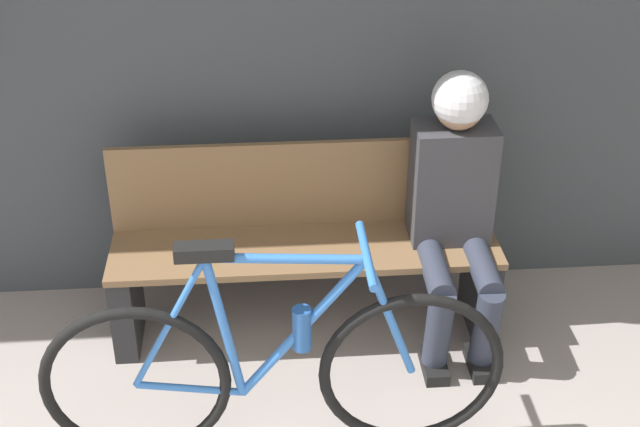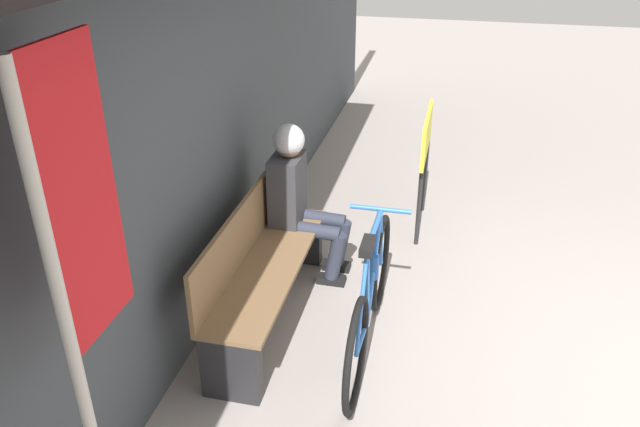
% 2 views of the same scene
% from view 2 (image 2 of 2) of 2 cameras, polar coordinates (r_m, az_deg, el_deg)
% --- Properties ---
extents(storefront_wall, '(12.00, 0.56, 3.20)m').
position_cam_2_polar(storefront_wall, '(3.58, -14.20, 9.79)').
color(storefront_wall, '#3D4247').
rests_on(storefront_wall, ground_plane).
extents(park_bench_near, '(1.68, 0.42, 0.86)m').
position_cam_2_polar(park_bench_near, '(4.29, -5.35, -5.05)').
color(park_bench_near, brown).
rests_on(park_bench_near, ground_plane).
extents(bicycle, '(1.70, 0.40, 0.93)m').
position_cam_2_polar(bicycle, '(4.03, 4.59, -7.83)').
color(bicycle, black).
rests_on(bicycle, ground_plane).
extents(person_seated, '(0.34, 0.59, 1.23)m').
position_cam_2_polar(person_seated, '(4.64, -1.95, 2.03)').
color(person_seated, '#2D3342').
rests_on(person_seated, ground_plane).
extents(banner_pole, '(0.45, 0.05, 2.30)m').
position_cam_2_polar(banner_pole, '(2.38, -21.09, -4.62)').
color(banner_pole, '#B7B2A8').
rests_on(banner_pole, ground_plane).
extents(signboard, '(0.81, 0.04, 1.06)m').
position_cam_2_polar(signboard, '(5.37, 9.66, 6.23)').
color(signboard, '#232326').
rests_on(signboard, ground_plane).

